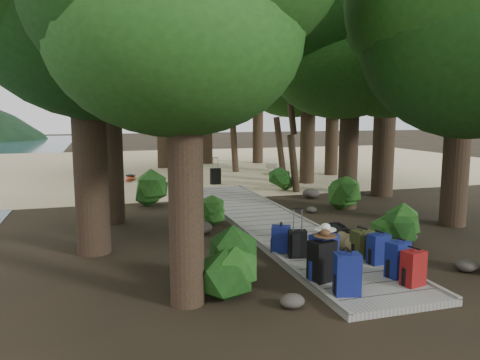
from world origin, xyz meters
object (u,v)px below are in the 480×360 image
object	(u,v)px
backpack_left_d	(281,237)
suitcase_on_boardwalk	(297,244)
backpack_left_b	(322,259)
backpack_right_b	(398,257)
duffel_right_khaki	(351,243)
backpack_right_c	(379,247)
duffel_right_black	(341,235)
backpack_right_a	(413,266)
lone_suitcase_on_sand	(215,176)
sun_lounger	(276,169)
backpack_left_c	(324,253)
kayak	(131,177)
backpack_left_a	(347,272)
backpack_right_d	(362,242)

from	to	relation	value
backpack_left_d	suitcase_on_boardwalk	size ratio (longest dim) A/B	1.09
backpack_left_b	backpack_right_b	world-z (taller)	backpack_left_b
duffel_right_khaki	backpack_right_c	bearing A→B (deg)	-105.89
backpack_left_d	duffel_right_black	bearing A→B (deg)	28.58
backpack_right_b	backpack_right_c	size ratio (longest dim) A/B	1.10
backpack_left_d	backpack_right_a	xyz separation A→B (m)	(1.41, -2.44, 0.03)
backpack_right_c	suitcase_on_boardwalk	world-z (taller)	backpack_right_c
lone_suitcase_on_sand	sun_lounger	world-z (taller)	lone_suitcase_on_sand
backpack_left_c	backpack_left_d	xyz separation A→B (m)	(-0.16, 1.61, -0.12)
backpack_left_d	kayak	xyz separation A→B (m)	(-2.27, 12.32, -0.25)
backpack_left_c	kayak	xyz separation A→B (m)	(-2.43, 13.93, -0.37)
suitcase_on_boardwalk	backpack_right_a	bearing A→B (deg)	-44.47
backpack_left_c	backpack_right_a	world-z (taller)	backpack_left_c
backpack_left_a	backpack_left_b	distance (m)	0.68
backpack_left_d	kayak	distance (m)	12.53
backpack_right_a	suitcase_on_boardwalk	distance (m)	2.33
backpack_left_d	duffel_right_black	xyz separation A→B (m)	(1.48, 0.15, -0.09)
backpack_right_b	backpack_left_c	bearing A→B (deg)	143.79
backpack_right_a	kayak	world-z (taller)	backpack_right_a
suitcase_on_boardwalk	kayak	xyz separation A→B (m)	(-2.43, 12.79, -0.22)
backpack_right_d	suitcase_on_boardwalk	xyz separation A→B (m)	(-1.24, 0.37, -0.03)
backpack_right_c	suitcase_on_boardwalk	bearing A→B (deg)	143.05
backpack_right_a	duffel_right_khaki	distance (m)	2.02
backpack_right_a	duffel_right_khaki	bearing A→B (deg)	76.15
backpack_left_a	backpack_right_b	size ratio (longest dim) A/B	1.06
backpack_left_c	lone_suitcase_on_sand	bearing A→B (deg)	61.08
backpack_left_a	lone_suitcase_on_sand	bearing A→B (deg)	99.59
duffel_right_black	kayak	world-z (taller)	duffel_right_black
backpack_left_a	backpack_right_d	world-z (taller)	backpack_left_a
backpack_left_a	backpack_right_c	bearing A→B (deg)	55.50
sun_lounger	kayak	bearing A→B (deg)	-159.56
backpack_right_d	duffel_right_khaki	size ratio (longest dim) A/B	1.08
backpack_left_d	duffel_right_khaki	world-z (taller)	backpack_left_d
backpack_left_a	backpack_left_d	xyz separation A→B (m)	(-0.14, 2.48, -0.07)
backpack_right_b	suitcase_on_boardwalk	bearing A→B (deg)	110.51
backpack_left_a	backpack_right_c	distance (m)	1.83
backpack_right_b	duffel_right_khaki	xyz separation A→B (m)	(-0.01, 1.58, -0.16)
backpack_right_a	lone_suitcase_on_sand	distance (m)	12.55
backpack_left_c	duffel_right_black	xyz separation A→B (m)	(1.31, 1.76, -0.21)
lone_suitcase_on_sand	kayak	size ratio (longest dim) A/B	0.22
kayak	backpack_left_d	bearing A→B (deg)	-64.37
backpack_right_b	backpack_right_d	xyz separation A→B (m)	(0.00, 1.18, -0.04)
backpack_left_d	suitcase_on_boardwalk	world-z (taller)	backpack_left_d
backpack_left_b	backpack_right_d	distance (m)	1.69
duffel_right_khaki	lone_suitcase_on_sand	size ratio (longest dim) A/B	0.85
backpack_left_b	backpack_right_d	bearing A→B (deg)	19.49
sun_lounger	backpack_right_d	bearing A→B (deg)	-83.37
duffel_right_khaki	sun_lounger	distance (m)	13.15
backpack_right_a	kayak	xyz separation A→B (m)	(-3.68, 14.76, -0.28)
backpack_left_d	suitcase_on_boardwalk	bearing A→B (deg)	-47.75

